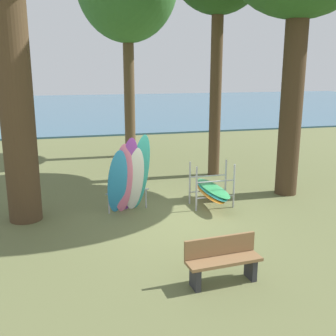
{
  "coord_description": "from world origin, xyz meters",
  "views": [
    {
      "loc": [
        -2.59,
        -9.63,
        3.85
      ],
      "look_at": [
        0.22,
        1.18,
        1.1
      ],
      "focal_mm": 43.8,
      "sensor_mm": 36.0,
      "label": 1
    }
  ],
  "objects": [
    {
      "name": "leaning_board_pile",
      "position": [
        -0.96,
        0.76,
        1.0
      ],
      "size": [
        1.28,
        0.99,
        2.2
      ],
      "color": "#2D8ED1",
      "rests_on": "ground"
    },
    {
      "name": "ground_plane",
      "position": [
        0.0,
        0.0,
        0.0
      ],
      "size": [
        80.0,
        80.0,
        0.0
      ],
      "primitive_type": "plane",
      "color": "#60663D"
    },
    {
      "name": "lake_water",
      "position": [
        0.0,
        31.72,
        0.05
      ],
      "size": [
        80.0,
        36.0,
        0.1
      ],
      "primitive_type": "cube",
      "color": "#38607A",
      "rests_on": "ground"
    },
    {
      "name": "park_bench",
      "position": [
        0.09,
        -3.26,
        0.45
      ],
      "size": [
        1.43,
        0.52,
        0.85
      ],
      "color": "#2D2D33",
      "rests_on": "ground"
    },
    {
      "name": "board_storage_rack",
      "position": [
        1.4,
        0.84,
        0.47
      ],
      "size": [
        1.15,
        2.12,
        1.25
      ],
      "color": "#9EA0A5",
      "rests_on": "ground"
    }
  ]
}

